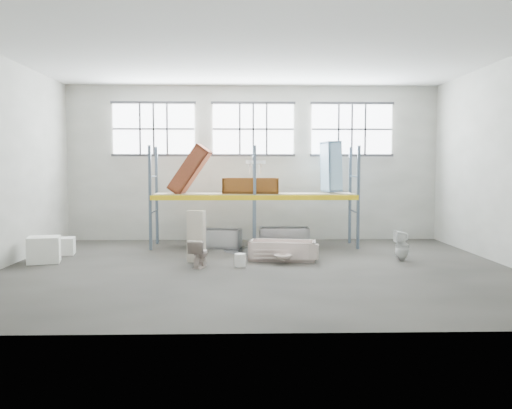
{
  "coord_description": "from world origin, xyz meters",
  "views": [
    {
      "loc": [
        -0.37,
        -12.57,
        2.38
      ],
      "look_at": [
        0.0,
        1.5,
        1.4
      ],
      "focal_mm": 37.83,
      "sensor_mm": 36.0,
      "label": 1
    }
  ],
  "objects_px": {
    "steel_tub_left": "(216,238)",
    "toilet_beige": "(199,253)",
    "bathtub_beige": "(283,250)",
    "rust_tub_flat": "(251,186)",
    "steel_tub_right": "(284,237)",
    "toilet_white": "(402,245)",
    "carton_near": "(44,250)",
    "cistern_tall": "(196,236)",
    "blue_tub_upright": "(331,167)",
    "bucket": "(240,260)"
  },
  "relations": [
    {
      "from": "toilet_beige",
      "to": "carton_near",
      "type": "height_order",
      "value": "toilet_beige"
    },
    {
      "from": "carton_near",
      "to": "bucket",
      "type": "bearing_deg",
      "value": -7.86
    },
    {
      "from": "steel_tub_right",
      "to": "toilet_beige",
      "type": "bearing_deg",
      "value": -123.4
    },
    {
      "from": "cistern_tall",
      "to": "blue_tub_upright",
      "type": "xyz_separation_m",
      "value": [
        3.84,
        2.82,
        1.75
      ]
    },
    {
      "from": "cistern_tall",
      "to": "steel_tub_left",
      "type": "distance_m",
      "value": 2.46
    },
    {
      "from": "bathtub_beige",
      "to": "cistern_tall",
      "type": "relative_size",
      "value": 1.3
    },
    {
      "from": "bathtub_beige",
      "to": "carton_near",
      "type": "distance_m",
      "value": 5.99
    },
    {
      "from": "bathtub_beige",
      "to": "steel_tub_left",
      "type": "distance_m",
      "value": 2.84
    },
    {
      "from": "steel_tub_left",
      "to": "bucket",
      "type": "relative_size",
      "value": 4.78
    },
    {
      "from": "steel_tub_left",
      "to": "bucket",
      "type": "bearing_deg",
      "value": -76.75
    },
    {
      "from": "blue_tub_upright",
      "to": "steel_tub_right",
      "type": "bearing_deg",
      "value": -177.45
    },
    {
      "from": "bathtub_beige",
      "to": "rust_tub_flat",
      "type": "bearing_deg",
      "value": 117.9
    },
    {
      "from": "toilet_white",
      "to": "bucket",
      "type": "xyz_separation_m",
      "value": [
        -4.12,
        -0.73,
        -0.23
      ]
    },
    {
      "from": "steel_tub_right",
      "to": "blue_tub_upright",
      "type": "xyz_separation_m",
      "value": [
        1.42,
        0.06,
        2.12
      ]
    },
    {
      "from": "carton_near",
      "to": "steel_tub_left",
      "type": "bearing_deg",
      "value": 30.05
    },
    {
      "from": "bathtub_beige",
      "to": "steel_tub_right",
      "type": "distance_m",
      "value": 2.54
    },
    {
      "from": "steel_tub_left",
      "to": "rust_tub_flat",
      "type": "xyz_separation_m",
      "value": [
        1.05,
        0.2,
        1.55
      ]
    },
    {
      "from": "blue_tub_upright",
      "to": "bucket",
      "type": "distance_m",
      "value": 4.98
    },
    {
      "from": "cistern_tall",
      "to": "toilet_beige",
      "type": "bearing_deg",
      "value": -67.21
    },
    {
      "from": "bathtub_beige",
      "to": "cistern_tall",
      "type": "bearing_deg",
      "value": -164.11
    },
    {
      "from": "toilet_beige",
      "to": "toilet_white",
      "type": "xyz_separation_m",
      "value": [
        5.09,
        0.79,
        0.05
      ]
    },
    {
      "from": "rust_tub_flat",
      "to": "bucket",
      "type": "height_order",
      "value": "rust_tub_flat"
    },
    {
      "from": "bathtub_beige",
      "to": "blue_tub_upright",
      "type": "bearing_deg",
      "value": 67.48
    },
    {
      "from": "steel_tub_left",
      "to": "carton_near",
      "type": "bearing_deg",
      "value": -149.95
    },
    {
      "from": "toilet_beige",
      "to": "steel_tub_right",
      "type": "height_order",
      "value": "toilet_beige"
    },
    {
      "from": "rust_tub_flat",
      "to": "bucket",
      "type": "relative_size",
      "value": 5.33
    },
    {
      "from": "bathtub_beige",
      "to": "rust_tub_flat",
      "type": "distance_m",
      "value": 2.96
    },
    {
      "from": "steel_tub_right",
      "to": "rust_tub_flat",
      "type": "xyz_separation_m",
      "value": [
        -1.01,
        -0.14,
        1.55
      ]
    },
    {
      "from": "steel_tub_right",
      "to": "carton_near",
      "type": "height_order",
      "value": "carton_near"
    },
    {
      "from": "toilet_white",
      "to": "carton_near",
      "type": "xyz_separation_m",
      "value": [
        -9.01,
        -0.05,
        -0.06
      ]
    },
    {
      "from": "steel_tub_right",
      "to": "blue_tub_upright",
      "type": "bearing_deg",
      "value": 2.55
    },
    {
      "from": "blue_tub_upright",
      "to": "carton_near",
      "type": "bearing_deg",
      "value": -159.75
    },
    {
      "from": "steel_tub_right",
      "to": "carton_near",
      "type": "xyz_separation_m",
      "value": [
        -6.22,
        -2.76,
        0.05
      ]
    },
    {
      "from": "bathtub_beige",
      "to": "steel_tub_right",
      "type": "height_order",
      "value": "steel_tub_right"
    },
    {
      "from": "cistern_tall",
      "to": "steel_tub_right",
      "type": "distance_m",
      "value": 3.69
    },
    {
      "from": "steel_tub_left",
      "to": "rust_tub_flat",
      "type": "bearing_deg",
      "value": 11.0
    },
    {
      "from": "bathtub_beige",
      "to": "rust_tub_flat",
      "type": "xyz_separation_m",
      "value": [
        -0.77,
        2.39,
        1.57
      ]
    },
    {
      "from": "rust_tub_flat",
      "to": "bucket",
      "type": "distance_m",
      "value": 3.7
    },
    {
      "from": "steel_tub_right",
      "to": "cistern_tall",
      "type": "bearing_deg",
      "value": -131.39
    },
    {
      "from": "steel_tub_left",
      "to": "toilet_beige",
      "type": "bearing_deg",
      "value": -94.42
    },
    {
      "from": "steel_tub_right",
      "to": "rust_tub_flat",
      "type": "bearing_deg",
      "value": -172.05
    },
    {
      "from": "toilet_white",
      "to": "steel_tub_left",
      "type": "relative_size",
      "value": 0.52
    },
    {
      "from": "bucket",
      "to": "blue_tub_upright",
      "type": "bearing_deg",
      "value": 51.84
    },
    {
      "from": "bucket",
      "to": "steel_tub_right",
      "type": "bearing_deg",
      "value": 68.81
    },
    {
      "from": "toilet_beige",
      "to": "steel_tub_left",
      "type": "height_order",
      "value": "toilet_beige"
    },
    {
      "from": "bathtub_beige",
      "to": "steel_tub_left",
      "type": "relative_size",
      "value": 1.13
    },
    {
      "from": "blue_tub_upright",
      "to": "carton_near",
      "type": "xyz_separation_m",
      "value": [
        -7.64,
        -2.82,
        -2.07
      ]
    },
    {
      "from": "toilet_white",
      "to": "rust_tub_flat",
      "type": "bearing_deg",
      "value": -127.04
    },
    {
      "from": "toilet_beige",
      "to": "toilet_white",
      "type": "height_order",
      "value": "toilet_white"
    },
    {
      "from": "toilet_white",
      "to": "blue_tub_upright",
      "type": "distance_m",
      "value": 3.68
    }
  ]
}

